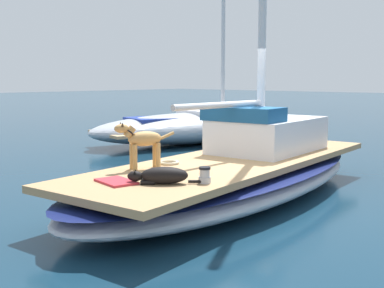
# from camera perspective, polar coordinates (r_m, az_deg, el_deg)

# --- Properties ---
(ground_plane) EXTENTS (120.00, 120.00, 0.00)m
(ground_plane) POSITION_cam_1_polar(r_m,az_deg,el_deg) (8.37, 4.71, -6.20)
(ground_plane) COLOR #143347
(sailboat_main) EXTENTS (3.27, 7.46, 0.66)m
(sailboat_main) POSITION_cam_1_polar(r_m,az_deg,el_deg) (8.30, 4.73, -3.96)
(sailboat_main) COLOR #B2B7C1
(sailboat_main) RESTS_ON ground
(cabin_house) EXTENTS (1.63, 2.36, 0.84)m
(cabin_house) POSITION_cam_1_polar(r_m,az_deg,el_deg) (9.15, 8.46, 1.32)
(cabin_house) COLOR silver
(cabin_house) RESTS_ON sailboat_main
(dog_tan) EXTENTS (0.42, 0.91, 0.70)m
(dog_tan) POSITION_cam_1_polar(r_m,az_deg,el_deg) (7.31, -5.77, 0.40)
(dog_tan) COLOR tan
(dog_tan) RESTS_ON sailboat_main
(dog_black) EXTENTS (0.75, 0.71, 0.22)m
(dog_black) POSITION_cam_1_polar(r_m,az_deg,el_deg) (6.30, -3.52, -3.64)
(dog_black) COLOR black
(dog_black) RESTS_ON sailboat_main
(deck_winch) EXTENTS (0.16, 0.16, 0.21)m
(deck_winch) POSITION_cam_1_polar(r_m,az_deg,el_deg) (6.34, 1.47, -3.64)
(deck_winch) COLOR #B7B7BC
(deck_winch) RESTS_ON sailboat_main
(coiled_rope) EXTENTS (0.32, 0.32, 0.04)m
(coiled_rope) POSITION_cam_1_polar(r_m,az_deg,el_deg) (7.77, -2.70, -2.13)
(coiled_rope) COLOR beige
(coiled_rope) RESTS_ON sailboat_main
(deck_towel) EXTENTS (0.61, 0.45, 0.03)m
(deck_towel) POSITION_cam_1_polar(r_m,az_deg,el_deg) (6.45, -8.69, -4.28)
(deck_towel) COLOR #C6333D
(deck_towel) RESTS_ON sailboat_main
(moored_boat_port_side) EXTENTS (4.27, 7.91, 5.98)m
(moored_boat_port_side) POSITION_cam_1_polar(r_m,az_deg,el_deg) (15.48, 1.23, 2.10)
(moored_boat_port_side) COLOR #B2B7C1
(moored_boat_port_side) RESTS_ON ground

